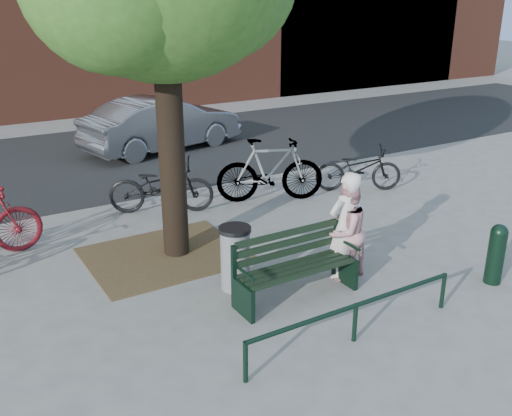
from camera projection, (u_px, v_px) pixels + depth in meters
ground at (296, 298)px, 7.79m from camera, size 90.00×90.00×0.00m
dirt_pit at (165, 255)px, 9.07m from camera, size 2.40×2.00×0.02m
road at (106, 157)px, 14.61m from camera, size 40.00×7.00×0.01m
park_bench at (294, 264)px, 7.69m from camera, size 1.74×0.54×0.97m
guard_railing at (356, 311)px, 6.69m from camera, size 3.06×0.06×0.51m
person_left at (346, 226)px, 8.09m from camera, size 0.60×0.40×1.62m
person_right at (346, 232)px, 8.12m from camera, size 0.82×0.72×1.44m
bollard at (496, 252)px, 8.06m from camera, size 0.24×0.24×0.90m
litter_bin at (235, 258)px, 7.92m from camera, size 0.45×0.45×0.92m
bicycle_c at (161, 186)px, 10.75m from camera, size 2.07×1.49×1.03m
bicycle_d at (270, 170)px, 11.30m from camera, size 2.20×1.40×1.29m
bicycle_e at (358, 169)px, 11.99m from camera, size 1.89×1.43×0.95m
parked_car at (162, 124)px, 15.10m from camera, size 4.53×2.37×1.42m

